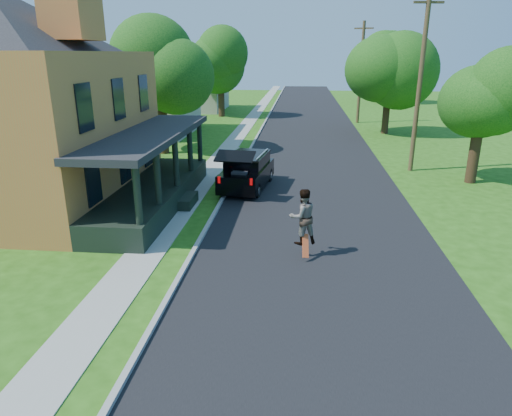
# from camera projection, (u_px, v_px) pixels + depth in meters

# --- Properties ---
(ground) EXTENTS (140.00, 140.00, 0.00)m
(ground) POSITION_uv_depth(u_px,v_px,m) (321.00, 277.00, 13.15)
(ground) COLOR #255310
(ground) RESTS_ON ground
(street) EXTENTS (8.00, 120.00, 0.02)m
(street) POSITION_uv_depth(u_px,v_px,m) (311.00, 145.00, 31.99)
(street) COLOR black
(street) RESTS_ON ground
(curb) EXTENTS (0.15, 120.00, 0.12)m
(curb) POSITION_uv_depth(u_px,v_px,m) (253.00, 144.00, 32.36)
(curb) COLOR gray
(curb) RESTS_ON ground
(sidewalk) EXTENTS (1.30, 120.00, 0.03)m
(sidewalk) POSITION_uv_depth(u_px,v_px,m) (232.00, 144.00, 32.51)
(sidewalk) COLOR gray
(sidewalk) RESTS_ON ground
(front_walk) EXTENTS (6.50, 1.20, 0.03)m
(front_walk) POSITION_uv_depth(u_px,v_px,m) (94.00, 203.00, 19.68)
(front_walk) COLOR gray
(front_walk) RESTS_ON ground
(main_house) EXTENTS (15.56, 15.56, 10.10)m
(main_house) POSITION_uv_depth(u_px,v_px,m) (2.00, 85.00, 18.39)
(main_house) COLOR #C17638
(main_house) RESTS_ON ground
(neighbor_house_mid) EXTENTS (12.78, 12.78, 8.30)m
(neighbor_house_mid) POSITION_uv_depth(u_px,v_px,m) (138.00, 79.00, 35.65)
(neighbor_house_mid) COLOR #A8A695
(neighbor_house_mid) RESTS_ON ground
(neighbor_house_far) EXTENTS (12.78, 12.78, 8.30)m
(neighbor_house_far) POSITION_uv_depth(u_px,v_px,m) (187.00, 71.00, 50.73)
(neighbor_house_far) COLOR #A8A695
(neighbor_house_far) RESTS_ON ground
(black_suv) EXTENTS (2.32, 4.84, 2.17)m
(black_suv) POSITION_uv_depth(u_px,v_px,m) (247.00, 171.00, 21.59)
(black_suv) COLOR black
(black_suv) RESTS_ON ground
(skateboarder) EXTENTS (1.07, 0.97, 1.79)m
(skateboarder) POSITION_uv_depth(u_px,v_px,m) (303.00, 217.00, 14.19)
(skateboarder) COLOR black
(skateboarder) RESTS_ON ground
(skateboard) EXTENTS (0.23, 0.52, 0.67)m
(skateboard) POSITION_uv_depth(u_px,v_px,m) (305.00, 246.00, 14.14)
(skateboard) COLOR #B93C0F
(skateboard) RESTS_ON ground
(tree_left_mid) EXTENTS (6.21, 6.38, 8.32)m
(tree_left_mid) POSITION_uv_depth(u_px,v_px,m) (158.00, 64.00, 27.76)
(tree_left_mid) COLOR black
(tree_left_mid) RESTS_ON ground
(tree_left_far) EXTENTS (7.02, 7.26, 8.88)m
(tree_left_far) POSITION_uv_depth(u_px,v_px,m) (220.00, 56.00, 44.75)
(tree_left_far) COLOR black
(tree_left_far) RESTS_ON ground
(tree_right_near) EXTENTS (5.61, 5.25, 6.65)m
(tree_right_near) POSITION_uv_depth(u_px,v_px,m) (482.00, 94.00, 21.45)
(tree_right_near) COLOR black
(tree_right_near) RESTS_ON ground
(tree_right_mid) EXTENTS (6.24, 6.34, 8.42)m
(tree_right_mid) POSITION_uv_depth(u_px,v_px,m) (390.00, 62.00, 34.99)
(tree_right_mid) COLOR black
(tree_right_mid) RESTS_ON ground
(tree_right_far) EXTENTS (6.39, 6.47, 9.16)m
(tree_right_far) POSITION_uv_depth(u_px,v_px,m) (383.00, 53.00, 57.39)
(tree_right_far) COLOR black
(tree_right_far) RESTS_ON ground
(utility_pole_near) EXTENTS (1.52, 0.32, 9.07)m
(utility_pole_near) POSITION_uv_depth(u_px,v_px,m) (420.00, 83.00, 23.62)
(utility_pole_near) COLOR #4D3923
(utility_pole_near) RESTS_ON ground
(utility_pole_far) EXTENTS (1.65, 0.57, 8.81)m
(utility_pole_far) POSITION_uv_depth(u_px,v_px,m) (361.00, 72.00, 40.96)
(utility_pole_far) COLOR #4D3923
(utility_pole_far) RESTS_ON ground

